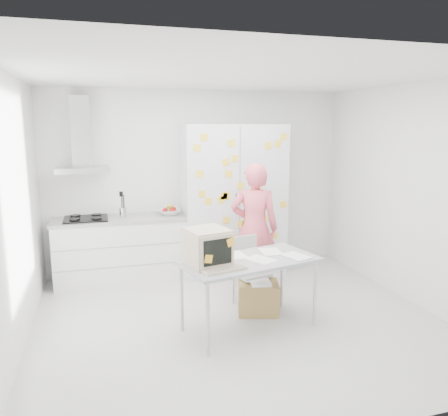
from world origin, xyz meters
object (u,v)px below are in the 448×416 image
object	(u,v)px
desk	(224,254)
cardboard_box	(258,297)
person	(254,228)
chair	(248,267)

from	to	relation	value
desk	cardboard_box	xyz separation A→B (m)	(0.53, 0.38, -0.68)
desk	cardboard_box	bearing A→B (deg)	22.04
person	chair	distance (m)	0.59
person	cardboard_box	xyz separation A→B (m)	(-0.19, -0.69, -0.67)
person	desk	world-z (taller)	person
person	desk	xyz separation A→B (m)	(-0.73, -1.06, 0.02)
desk	chair	xyz separation A→B (m)	(0.50, 0.67, -0.40)
person	desk	size ratio (longest dim) A/B	1.09
cardboard_box	desk	bearing A→B (deg)	-144.58
person	cardboard_box	bearing A→B (deg)	97.22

